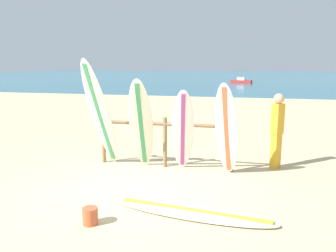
{
  "coord_description": "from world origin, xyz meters",
  "views": [
    {
      "loc": [
        2.13,
        -5.63,
        2.35
      ],
      "look_at": [
        0.36,
        1.84,
        0.9
      ],
      "focal_mm": 35.52,
      "sensor_mm": 36.0,
      "label": 1
    }
  ],
  "objects": [
    {
      "name": "surfboard_rack",
      "position": [
        0.36,
        1.54,
        0.75
      ],
      "size": [
        3.13,
        0.09,
        1.15
      ],
      "color": "olive",
      "rests_on": "ground"
    },
    {
      "name": "small_boat_offshore",
      "position": [
        1.46,
        35.55,
        0.26
      ],
      "size": [
        2.62,
        1.37,
        0.71
      ],
      "color": "#B22D28",
      "rests_on": "ocean_water"
    },
    {
      "name": "ground_plane",
      "position": [
        0.0,
        0.0,
        0.0
      ],
      "size": [
        120.0,
        120.0,
        0.0
      ],
      "primitive_type": "plane",
      "color": "#D3BC8C"
    },
    {
      "name": "surfboard_lying_on_sand",
      "position": [
        1.39,
        -0.75,
        0.04
      ],
      "size": [
        2.69,
        0.91,
        0.08
      ],
      "color": "silver",
      "rests_on": "ground"
    },
    {
      "name": "surfboard_leaning_center_left",
      "position": [
        0.84,
        1.21,
        0.93
      ],
      "size": [
        0.64,
        0.97,
        1.86
      ],
      "color": "white",
      "rests_on": "ground"
    },
    {
      "name": "ocean_water",
      "position": [
        0.0,
        58.0,
        0.0
      ],
      "size": [
        120.0,
        80.0,
        0.01
      ],
      "primitive_type": "cube",
      "color": "teal",
      "rests_on": "ground"
    },
    {
      "name": "surfboard_leaning_center",
      "position": [
        1.77,
        1.13,
        1.0
      ],
      "size": [
        0.61,
        0.82,
        2.0
      ],
      "color": "white",
      "rests_on": "ground"
    },
    {
      "name": "beachgoer_standing",
      "position": [
        2.83,
        2.02,
        0.94
      ],
      "size": [
        0.3,
        0.32,
        1.7
      ],
      "color": "gold",
      "rests_on": "ground"
    },
    {
      "name": "surfboard_leaning_left",
      "position": [
        -0.06,
        1.11,
        1.04
      ],
      "size": [
        0.67,
        1.12,
        2.07
      ],
      "color": "silver",
      "rests_on": "ground"
    },
    {
      "name": "sand_bucket",
      "position": [
        -0.05,
        -1.43,
        0.13
      ],
      "size": [
        0.23,
        0.23,
        0.25
      ],
      "primitive_type": "cylinder",
      "color": "#CC5933",
      "rests_on": "ground"
    },
    {
      "name": "surfboard_leaning_far_left",
      "position": [
        -1.01,
        1.12,
        1.24
      ],
      "size": [
        0.67,
        1.19,
        2.47
      ],
      "color": "silver",
      "rests_on": "ground"
    }
  ]
}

